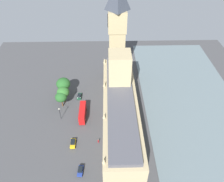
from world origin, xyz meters
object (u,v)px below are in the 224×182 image
(car_blue_far_end, at_px, (80,171))
(plane_tree_trailing, at_px, (63,92))
(car_yellow_cab_leading, at_px, (73,143))
(plane_tree_midblock, at_px, (63,84))
(plane_tree_by_river_gate, at_px, (61,97))
(car_dark_green_kerbside, at_px, (79,96))
(street_lamp_under_trees, at_px, (60,112))
(clock_tower, at_px, (117,32))
(pedestrian_corner, at_px, (98,141))
(parliament_building, at_px, (120,106))
(double_decker_bus_opposite_hall, at_px, (83,113))

(car_blue_far_end, bearing_deg, plane_tree_trailing, -69.21)
(car_yellow_cab_leading, relative_size, plane_tree_midblock, 0.42)
(plane_tree_by_river_gate, bearing_deg, car_dark_green_kerbside, -141.56)
(car_blue_far_end, xyz_separation_m, plane_tree_trailing, (10.39, -35.25, 5.46))
(car_yellow_cab_leading, distance_m, street_lamp_under_trees, 15.48)
(clock_tower, relative_size, street_lamp_under_trees, 7.78)
(plane_tree_trailing, bearing_deg, pedestrian_corner, 125.29)
(clock_tower, height_order, car_dark_green_kerbside, clock_tower)
(street_lamp_under_trees, bearing_deg, plane_tree_trailing, -91.09)
(parliament_building, height_order, plane_tree_by_river_gate, parliament_building)
(pedestrian_corner, distance_m, street_lamp_under_trees, 21.12)
(plane_tree_trailing, relative_size, street_lamp_under_trees, 1.39)
(car_yellow_cab_leading, bearing_deg, plane_tree_trailing, -75.12)
(double_decker_bus_opposite_hall, distance_m, pedestrian_corner, 15.48)
(car_blue_far_end, bearing_deg, clock_tower, -100.27)
(car_blue_far_end, relative_size, plane_tree_by_river_gate, 0.53)
(double_decker_bus_opposite_hall, distance_m, street_lamp_under_trees, 9.61)
(street_lamp_under_trees, bearing_deg, car_yellow_cab_leading, 116.45)
(parliament_building, relative_size, pedestrian_corner, 34.33)
(double_decker_bus_opposite_hall, distance_m, car_blue_far_end, 25.99)
(car_yellow_cab_leading, height_order, plane_tree_trailing, plane_tree_trailing)
(plane_tree_trailing, bearing_deg, car_blue_far_end, 106.43)
(double_decker_bus_opposite_hall, distance_m, plane_tree_trailing, 13.64)
(clock_tower, relative_size, plane_tree_trailing, 5.61)
(double_decker_bus_opposite_hall, bearing_deg, parliament_building, -7.67)
(car_blue_far_end, bearing_deg, street_lamp_under_trees, -62.66)
(car_dark_green_kerbside, bearing_deg, clock_tower, 45.20)
(clock_tower, xyz_separation_m, plane_tree_by_river_gate, (25.59, 22.98, -19.77))
(car_yellow_cab_leading, height_order, pedestrian_corner, car_yellow_cab_leading)
(car_blue_far_end, relative_size, street_lamp_under_trees, 0.66)
(parliament_building, xyz_separation_m, street_lamp_under_trees, (25.29, -1.11, -3.75))
(car_yellow_cab_leading, bearing_deg, car_dark_green_kerbside, -90.44)
(car_yellow_cab_leading, distance_m, plane_tree_trailing, 25.25)
(car_dark_green_kerbside, xyz_separation_m, plane_tree_trailing, (6.51, 3.25, 5.46))
(clock_tower, bearing_deg, plane_tree_by_river_gate, 41.92)
(parliament_building, relative_size, street_lamp_under_trees, 9.36)
(car_blue_far_end, bearing_deg, plane_tree_midblock, -70.50)
(double_decker_bus_opposite_hall, height_order, plane_tree_by_river_gate, plane_tree_by_river_gate)
(car_blue_far_end, bearing_deg, parliament_building, -117.28)
(plane_tree_by_river_gate, distance_m, plane_tree_midblock, 7.21)
(car_dark_green_kerbside, relative_size, car_blue_far_end, 1.03)
(plane_tree_midblock, bearing_deg, car_dark_green_kerbside, 169.68)
(parliament_building, bearing_deg, clock_tower, -89.77)
(car_yellow_cab_leading, relative_size, pedestrian_corner, 2.56)
(car_yellow_cab_leading, xyz_separation_m, plane_tree_trailing, (6.52, -23.77, 5.46))
(car_yellow_cab_leading, bearing_deg, clock_tower, -113.04)
(clock_tower, bearing_deg, plane_tree_trailing, 39.48)
(car_dark_green_kerbside, xyz_separation_m, double_decker_bus_opposite_hall, (-2.70, 12.60, 1.75))
(double_decker_bus_opposite_hall, relative_size, car_blue_far_end, 2.53)
(clock_tower, height_order, double_decker_bus_opposite_hall, clock_tower)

